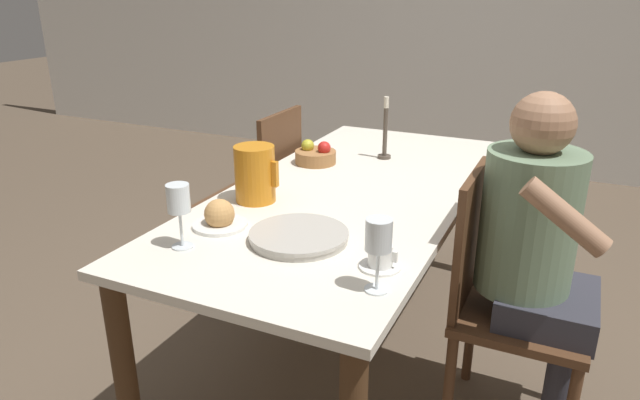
{
  "coord_description": "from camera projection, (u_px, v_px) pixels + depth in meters",
  "views": [
    {
      "loc": [
        0.78,
        -1.95,
        1.47
      ],
      "look_at": [
        0.0,
        -0.29,
        0.78
      ],
      "focal_mm": 32.0,
      "sensor_mm": 36.0,
      "label": 1
    }
  ],
  "objects": [
    {
      "name": "wall_back",
      "position": [
        491.0,
        8.0,
        4.48
      ],
      "size": [
        10.0,
        0.06,
        2.6
      ],
      "color": "white",
      "rests_on": "ground_plane"
    },
    {
      "name": "wine_glass_juice",
      "position": [
        179.0,
        202.0,
        1.67
      ],
      "size": [
        0.07,
        0.07,
        0.2
      ],
      "color": "white",
      "rests_on": "dining_table"
    },
    {
      "name": "chair_opposite",
      "position": [
        260.0,
        195.0,
        2.84
      ],
      "size": [
        0.42,
        0.42,
        0.92
      ],
      "rotation": [
        0.0,
        0.0,
        1.57
      ],
      "color": "#51331E",
      "rests_on": "ground_plane"
    },
    {
      "name": "wine_glass_water",
      "position": [
        379.0,
        238.0,
        1.43
      ],
      "size": [
        0.07,
        0.07,
        0.2
      ],
      "color": "white",
      "rests_on": "dining_table"
    },
    {
      "name": "fruit_bowl",
      "position": [
        316.0,
        155.0,
        2.53
      ],
      "size": [
        0.18,
        0.18,
        0.1
      ],
      "color": "#9E6B3D",
      "rests_on": "dining_table"
    },
    {
      "name": "serving_tray",
      "position": [
        299.0,
        236.0,
        1.76
      ],
      "size": [
        0.31,
        0.31,
        0.03
      ],
      "color": "#B7B2A8",
      "rests_on": "dining_table"
    },
    {
      "name": "person_seated",
      "position": [
        537.0,
        245.0,
        1.8
      ],
      "size": [
        0.39,
        0.41,
        1.18
      ],
      "rotation": [
        0.0,
        0.0,
        -1.57
      ],
      "color": "#33333D",
      "rests_on": "ground_plane"
    },
    {
      "name": "ground_plane",
      "position": [
        348.0,
        346.0,
        2.48
      ],
      "size": [
        20.0,
        20.0,
        0.0
      ],
      "primitive_type": "plane",
      "color": "brown"
    },
    {
      "name": "candlestick_tall",
      "position": [
        385.0,
        135.0,
        2.57
      ],
      "size": [
        0.06,
        0.06,
        0.28
      ],
      "color": "#4C4238",
      "rests_on": "dining_table"
    },
    {
      "name": "dining_table",
      "position": [
        351.0,
        210.0,
        2.26
      ],
      "size": [
        0.87,
        1.92,
        0.73
      ],
      "color": "silver",
      "rests_on": "ground_plane"
    },
    {
      "name": "bread_plate",
      "position": [
        220.0,
        217.0,
        1.86
      ],
      "size": [
        0.18,
        0.18,
        0.1
      ],
      "color": "white",
      "rests_on": "dining_table"
    },
    {
      "name": "teacup_near_person",
      "position": [
        380.0,
        258.0,
        1.59
      ],
      "size": [
        0.12,
        0.12,
        0.07
      ],
      "color": "white",
      "rests_on": "dining_table"
    },
    {
      "name": "chair_person_side",
      "position": [
        501.0,
        298.0,
        1.91
      ],
      "size": [
        0.42,
        0.42,
        0.92
      ],
      "rotation": [
        0.0,
        0.0,
        -1.57
      ],
      "color": "#51331E",
      "rests_on": "ground_plane"
    },
    {
      "name": "red_pitcher",
      "position": [
        255.0,
        174.0,
        2.06
      ],
      "size": [
        0.17,
        0.15,
        0.21
      ],
      "color": "orange",
      "rests_on": "dining_table"
    }
  ]
}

